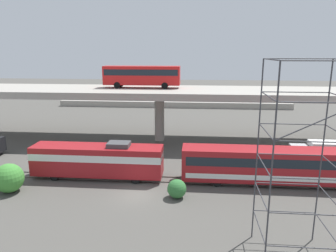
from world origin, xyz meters
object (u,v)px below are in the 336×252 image
Objects in this scene: parked_car_3 at (126,96)px; parked_car_4 at (123,94)px; parked_car_2 at (215,96)px; parked_car_1 at (90,94)px; train_coach_lead at (283,165)px; train_locomotive at (91,159)px; parked_car_5 at (101,96)px; parked_car_0 at (176,96)px; transit_bus_on_overpass at (142,75)px; parked_car_6 at (197,96)px; scaffolding_tower at (300,159)px; service_truck_west at (321,153)px.

parked_car_3 and parked_car_4 have the same top height.
parked_car_1 is at bearing 177.02° from parked_car_2.
train_coach_lead is 4.84× the size of parked_car_4.
train_coach_lead is at bearing -180.00° from train_locomotive.
train_locomotive is 3.36× the size of parked_car_3.
parked_car_5 is (-4.85, -4.53, -0.00)m from parked_car_4.
parked_car_5 is at bearing -74.49° from train_locomotive.
parked_car_5 is (-13.60, 49.00, 0.05)m from train_locomotive.
parked_car_5 is at bearing 5.86° from parked_car_0.
train_locomotive is at bearing 97.98° from parked_car_3.
parked_car_3 is (-27.72, 49.82, 0.07)m from train_coach_lead.
train_locomotive is at bearing -71.34° from parked_car_1.
train_coach_lead is 1.77× the size of transit_bus_on_overpass.
parked_car_3 is 1.11× the size of parked_car_5.
train_coach_lead is at bearing 135.88° from transit_bus_on_overpass.
train_locomotive is 3.64× the size of parked_car_6.
parked_car_2 is at bearing -175.89° from parked_car_5.
parked_car_5 and parked_car_6 have the same top height.
parked_car_4 is at bearing -136.97° from parked_car_5.
transit_bus_on_overpass is 2.81× the size of parked_car_1.
train_locomotive is 19.33m from transit_bus_on_overpass.
train_locomotive is at bearing -107.73° from parked_car_2.
parked_car_0 is 1.08× the size of parked_car_1.
train_coach_lead is at bearing -85.10° from parked_car_2.
scaffolding_tower is (18.22, -12.80, 4.97)m from train_locomotive.
train_locomotive is at bearing 80.64° from transit_bus_on_overpass.
train_coach_lead is 4.96× the size of parked_car_1.
parked_car_4 is (-29.49, 53.53, 0.07)m from train_coach_lead.
train_coach_lead is (20.74, -0.00, -0.02)m from train_locomotive.
parked_car_0 and parked_car_4 have the same top height.
scaffolding_tower is at bearing -61.23° from parked_car_1.
train_coach_lead is 1.58× the size of scaffolding_tower.
train_coach_lead is at bearing 78.84° from scaffolding_tower.
parked_car_3 is at bearing -173.00° from parked_car_5.
transit_bus_on_overpass is at bearing -59.78° from parked_car_1.
scaffolding_tower reaches higher than train_coach_lead.
parked_car_1 is at bearing 118.77° from scaffolding_tower.
train_locomotive reaches higher than parked_car_3.
scaffolding_tower reaches higher than transit_bus_on_overpass.
transit_bus_on_overpass is (2.86, 17.34, 8.04)m from train_locomotive.
parked_car_0 is (-12.19, 63.82, -4.92)m from scaffolding_tower.
scaffolding_tower is 67.68m from parked_car_3.
train_coach_lead reaches higher than parked_car_3.
parked_car_0 is at bearing 100.81° from scaffolding_tower.
train_locomotive reaches higher than parked_car_0.
parked_car_1 is (-23.91, 1.92, -0.00)m from parked_car_0.
service_truck_west is 64.68m from parked_car_1.
scaffolding_tower is at bearing -88.34° from parked_car_2.
parked_car_2 and parked_car_3 have the same top height.
transit_bus_on_overpass is 2.61× the size of parked_car_3.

